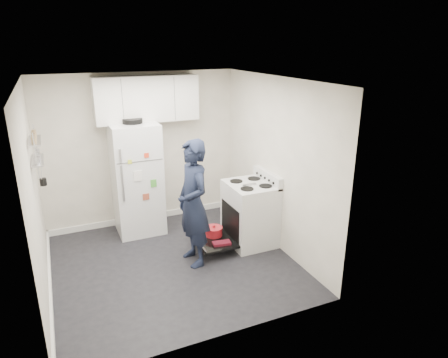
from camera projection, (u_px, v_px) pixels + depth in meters
name	position (u px, v px, depth m)	size (l,w,h in m)	color
room	(167.00, 182.00, 5.20)	(3.21, 3.21, 2.51)	black
electric_range	(249.00, 214.00, 6.04)	(0.66, 0.76, 1.10)	silver
open_oven_door	(214.00, 237.00, 5.95)	(0.55, 0.70, 0.21)	black
refrigerator	(137.00, 178.00, 6.30)	(0.72, 0.74, 1.84)	silver
upper_cabinets	(147.00, 99.00, 6.17)	(1.60, 0.33, 0.70)	silver
wall_shelf_rack	(36.00, 151.00, 4.88)	(0.14, 0.60, 0.61)	#B2B2B7
person	(193.00, 204.00, 5.36)	(0.64, 0.42, 1.76)	black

